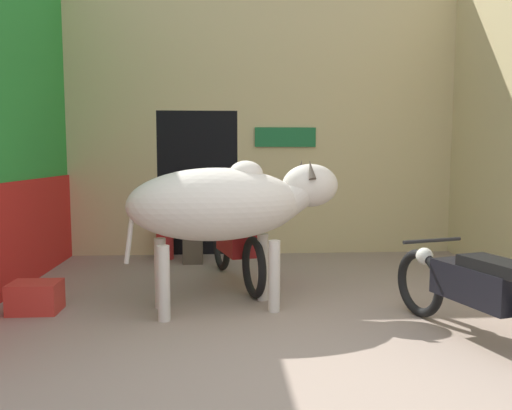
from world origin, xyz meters
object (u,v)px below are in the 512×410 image
Objects in this scene: shopkeeper_seated at (193,214)px; plastic_stool at (165,242)px; motorcycle_near at (477,290)px; cow at (228,204)px; motorcycle_far at (236,245)px; crate at (35,297)px.

plastic_stool is (-0.41, 0.22, -0.41)m from shopkeeper_seated.
motorcycle_near is 4.24× the size of plastic_stool.
cow is 1.09× the size of motorcycle_far.
cow is 2.21m from motorcycle_near.
plastic_stool reaches higher than crate.
plastic_stool is (-2.75, 3.31, -0.17)m from motorcycle_near.
motorcycle_near is at bearing -47.70° from motorcycle_far.
cow is at bearing -0.29° from crate.
motorcycle_far reaches higher than plastic_stool.
plastic_stool is at bearing 68.52° from crate.
cow reaches higher than plastic_stool.
motorcycle_near reaches higher than crate.
motorcycle_near is 1.01× the size of motorcycle_far.
motorcycle_near is (1.89, -0.99, -0.58)m from cow.
shopkeeper_seated is at bearing 127.11° from motorcycle_near.
crate is at bearing 179.71° from cow.
plastic_stool is at bearing 110.28° from cow.
cow is at bearing -69.72° from plastic_stool.
cow is at bearing 152.42° from motorcycle_near.
shopkeeper_seated is at bearing 102.16° from cow.
shopkeeper_seated is at bearing 57.85° from crate.
motorcycle_far is 1.57× the size of shopkeeper_seated.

